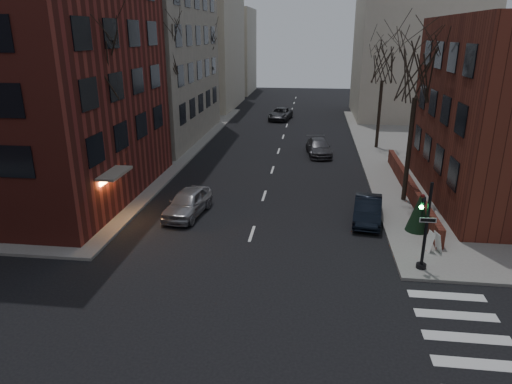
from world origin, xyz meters
TOP-DOWN VIEW (x-y plane):
  - building_left_brick at (-15.50, 16.50)m, footprint 15.00×15.00m
  - low_wall_right at (9.30, 19.00)m, footprint 0.35×16.00m
  - building_distant_la at (-15.00, 55.00)m, footprint 14.00×16.00m
  - building_distant_ra at (15.00, 50.00)m, footprint 14.00×14.00m
  - building_distant_lb at (-13.00, 72.00)m, footprint 10.00×12.00m
  - traffic_signal at (7.94, 8.99)m, footprint 0.76×0.44m
  - tree_left_a at (-8.80, 14.00)m, footprint 4.18×4.18m
  - tree_left_b at (-8.80, 26.00)m, footprint 4.40×4.40m
  - tree_left_c at (-8.80, 40.00)m, footprint 3.96×3.96m
  - tree_right_a at (8.80, 18.00)m, footprint 3.96×3.96m
  - tree_right_b at (8.80, 32.00)m, footprint 3.74×3.74m
  - streetlamp_near at (-8.20, 22.00)m, footprint 0.36×0.36m
  - streetlamp_far at (-8.20, 42.00)m, footprint 0.36×0.36m
  - parked_sedan at (6.20, 14.49)m, footprint 1.98×4.36m
  - car_lane_silver at (-4.03, 14.16)m, footprint 2.33×4.63m
  - car_lane_gray at (3.55, 29.01)m, footprint 2.50×4.88m
  - car_lane_far at (-1.01, 45.71)m, footprint 2.95×5.32m
  - sandwich_board at (8.91, 10.82)m, footprint 0.57×0.69m
  - evergreen_shrub at (8.66, 13.20)m, footprint 1.36×1.36m

SIDE VIEW (x-z plane):
  - sandwich_board at x=8.91m, z-range 0.15..1.12m
  - low_wall_right at x=9.30m, z-range 0.15..1.15m
  - car_lane_gray at x=3.55m, z-range 0.00..1.35m
  - parked_sedan at x=6.20m, z-range 0.00..1.39m
  - car_lane_far at x=-1.01m, z-range 0.00..1.41m
  - car_lane_silver at x=-4.03m, z-range 0.00..1.51m
  - evergreen_shrub at x=8.66m, z-range 0.15..2.22m
  - traffic_signal at x=7.94m, z-range -0.09..3.91m
  - streetlamp_near at x=-8.20m, z-range 1.10..7.38m
  - streetlamp_far at x=-8.20m, z-range 1.10..7.38m
  - building_distant_lb at x=-13.00m, z-range 0.00..14.00m
  - tree_right_b at x=8.80m, z-range 3.00..12.18m
  - building_distant_ra at x=15.00m, z-range 0.00..16.00m
  - tree_left_c at x=-8.80m, z-range 3.17..12.89m
  - tree_right_a at x=8.80m, z-range 3.17..12.89m
  - tree_left_a at x=-8.80m, z-range 3.34..13.60m
  - tree_left_b at x=-8.80m, z-range 3.51..14.31m
  - building_left_brick at x=-15.50m, z-range 0.00..18.00m
  - building_distant_la at x=-15.00m, z-range 0.00..18.00m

